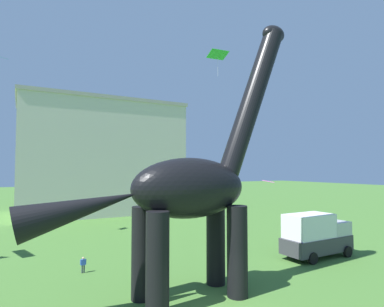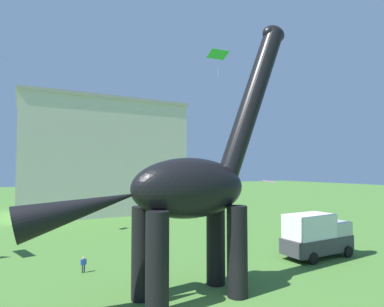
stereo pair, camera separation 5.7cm
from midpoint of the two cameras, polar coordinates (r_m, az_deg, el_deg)
dinosaur_sculpture at (r=16.32m, az=-0.48°, el=-6.20°), size 14.60×3.09×15.26m
parked_box_truck at (r=25.78m, az=21.43°, el=-13.41°), size 5.64×2.38×3.20m
person_photographer at (r=22.09m, az=-18.81°, el=-18.11°), size 0.37×0.16×0.98m
person_strolling_adult at (r=29.59m, az=3.56°, el=-13.54°), size 0.59×0.26×1.59m
kite_mid_right at (r=22.25m, az=4.74°, el=17.26°), size 1.38×1.06×1.64m
kite_near_high at (r=34.54m, az=-31.03°, el=14.59°), size 1.32×1.21×0.27m
kite_near_low at (r=31.65m, az=13.64°, el=-4.87°), size 1.84×1.87×0.22m
background_building_block at (r=50.70m, az=-16.04°, el=-0.68°), size 23.00×14.16×16.46m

